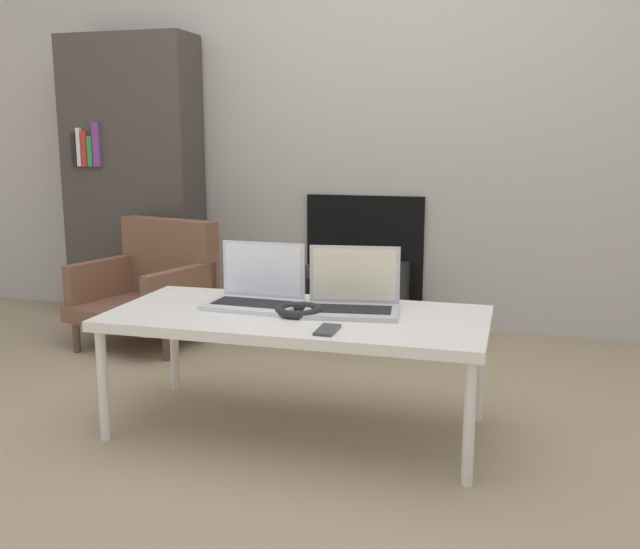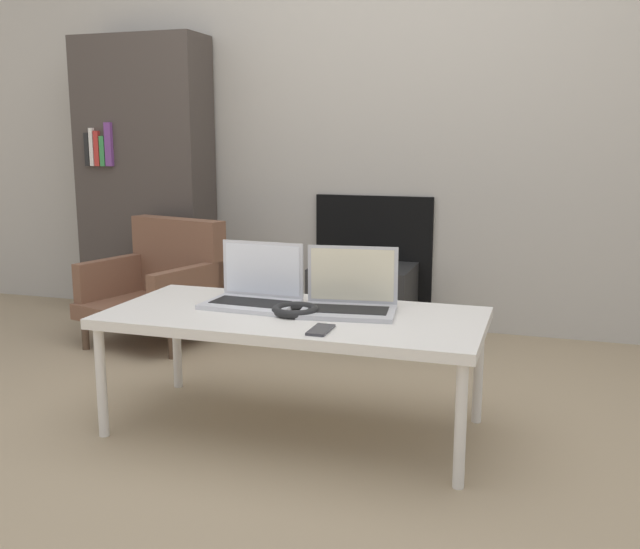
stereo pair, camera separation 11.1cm
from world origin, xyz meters
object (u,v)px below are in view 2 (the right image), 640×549
tv (363,300)px  armchair (161,283)px  phone (321,330)px  laptop_left (255,291)px  laptop_right (350,298)px  headphones (295,310)px

tv → armchair: (-0.98, -0.41, 0.11)m
tv → phone: bearing=-80.7°
laptop_left → laptop_right: bearing=2.7°
armchair → tv: bearing=37.8°
armchair → phone: bearing=-27.0°
laptop_right → headphones: (-0.17, -0.10, -0.03)m
phone → armchair: size_ratio=0.19×
laptop_right → tv: (-0.27, 1.23, -0.30)m
phone → laptop_right: bearing=86.7°
laptop_left → armchair: bearing=139.7°
headphones → tv: size_ratio=0.32×
tv → laptop_left: bearing=-94.6°
laptop_left → tv: 1.27m
headphones → tv: bearing=94.1°
armchair → headphones: bearing=-25.6°
headphones → tv: 1.36m
phone → laptop_left: bearing=140.7°
laptop_right → phone: laptop_right is taller
laptop_left → laptop_right: same height
laptop_left → armchair: 1.22m
laptop_left → tv: bearing=88.2°
armchair → laptop_right: bearing=-18.4°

